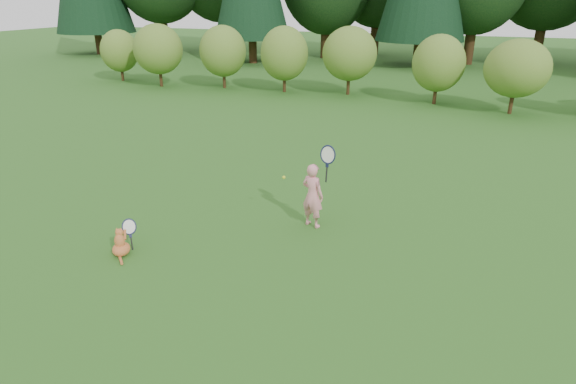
% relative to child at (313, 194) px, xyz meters
% --- Properties ---
extents(ground, '(100.00, 100.00, 0.00)m').
position_rel_child_xyz_m(ground, '(-0.62, -1.00, -0.64)').
color(ground, '#275919').
rests_on(ground, ground).
extents(shrub_row, '(28.00, 3.00, 2.80)m').
position_rel_child_xyz_m(shrub_row, '(-0.62, 12.00, 0.76)').
color(shrub_row, olive).
rests_on(shrub_row, ground).
extents(child, '(0.71, 0.43, 1.83)m').
position_rel_child_xyz_m(child, '(0.00, 0.00, 0.00)').
color(child, pink).
rests_on(child, ground).
extents(cat, '(0.47, 0.75, 0.65)m').
position_rel_child_xyz_m(cat, '(-2.66, -2.12, -0.39)').
color(cat, '#B65D23').
rests_on(cat, ground).
extents(tennis_ball, '(0.06, 0.06, 0.06)m').
position_rel_child_xyz_m(tennis_ball, '(-0.57, -0.01, 0.26)').
color(tennis_ball, '#B0CD18').
rests_on(tennis_ball, ground).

